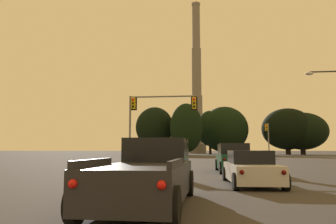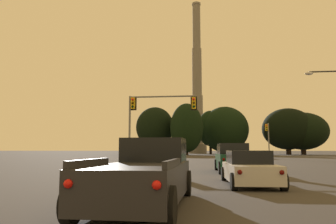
% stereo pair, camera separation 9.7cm
% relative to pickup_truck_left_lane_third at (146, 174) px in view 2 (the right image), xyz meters
% --- Properties ---
extents(pickup_truck_left_lane_third, '(2.28, 5.54, 1.82)m').
position_rel_pickup_truck_left_lane_third_xyz_m(pickup_truck_left_lane_third, '(0.00, 0.00, 0.00)').
color(pickup_truck_left_lane_third, '#232328').
rests_on(pickup_truck_left_lane_third, ground_plane).
extents(sedan_center_lane_second, '(2.17, 4.77, 1.43)m').
position_rel_pickup_truck_left_lane_third_xyz_m(sedan_center_lane_second, '(3.41, 5.35, -0.14)').
color(sedan_center_lane_second, silver).
rests_on(sedan_center_lane_second, ground_plane).
extents(suv_center_lane_front, '(2.26, 4.96, 1.86)m').
position_rel_pickup_truck_left_lane_third_xyz_m(suv_center_lane_front, '(3.33, 13.08, 0.09)').
color(suv_center_lane_front, '#0F3823').
rests_on(suv_center_lane_front, ground_plane).
extents(traffic_light_far_right, '(0.78, 0.50, 5.54)m').
position_rel_pickup_truck_left_lane_third_xyz_m(traffic_light_far_right, '(11.22, 43.73, 2.84)').
color(traffic_light_far_right, slate).
rests_on(traffic_light_far_right, ground_plane).
extents(traffic_light_overhead_left, '(6.30, 0.50, 6.31)m').
position_rel_pickup_truck_left_lane_third_xyz_m(traffic_light_overhead_left, '(-3.20, 20.10, 4.05)').
color(traffic_light_overhead_left, slate).
rests_on(traffic_light_overhead_left, ground_plane).
extents(street_lamp, '(2.73, 0.36, 7.68)m').
position_rel_pickup_truck_left_lane_third_xyz_m(street_lamp, '(11.63, 17.50, 3.93)').
color(street_lamp, '#38383A').
rests_on(street_lamp, ground_plane).
extents(smokestack, '(6.16, 6.16, 53.79)m').
position_rel_pickup_truck_left_lane_third_xyz_m(smokestack, '(-1.23, 104.32, 20.27)').
color(smokestack, slate).
rests_on(smokestack, ground_plane).
extents(treeline_right_mid, '(7.43, 6.69, 12.48)m').
position_rel_pickup_truck_left_lane_third_xyz_m(treeline_right_mid, '(2.90, 85.23, 6.58)').
color(treeline_right_mid, black).
rests_on(treeline_right_mid, ground_plane).
extents(treeline_center_right, '(13.64, 12.27, 12.53)m').
position_rel_pickup_truck_left_lane_third_xyz_m(treeline_center_right, '(23.66, 82.66, 6.12)').
color(treeline_center_right, black).
rests_on(treeline_center_right, ground_plane).
extents(treeline_center_left, '(8.46, 7.62, 13.30)m').
position_rel_pickup_truck_left_lane_third_xyz_m(treeline_center_left, '(-3.28, 75.29, 6.15)').
color(treeline_center_left, black).
rests_on(treeline_center_left, ground_plane).
extents(treeline_far_left, '(10.33, 9.30, 13.01)m').
position_rel_pickup_truck_left_lane_third_xyz_m(treeline_far_left, '(-12.29, 79.81, 6.70)').
color(treeline_far_left, black).
rests_on(treeline_far_left, ground_plane).
extents(treeline_far_right, '(13.37, 12.03, 13.54)m').
position_rel_pickup_truck_left_lane_third_xyz_m(treeline_far_right, '(7.00, 85.22, 6.25)').
color(treeline_far_right, black).
rests_on(treeline_far_right, ground_plane).
extents(treeline_left_mid, '(13.60, 12.24, 11.42)m').
position_rel_pickup_truck_left_lane_third_xyz_m(treeline_left_mid, '(27.73, 83.47, 5.54)').
color(treeline_left_mid, black).
rests_on(treeline_left_mid, ground_plane).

